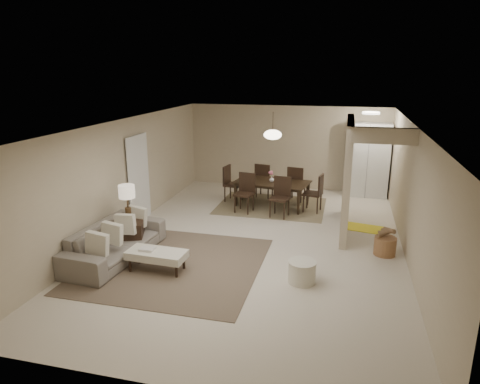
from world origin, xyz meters
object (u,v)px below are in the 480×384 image
(sofa, at_px, (115,242))
(dining_table, at_px, (271,194))
(wicker_basket, at_px, (385,246))
(round_pouf, at_px, (302,272))
(pantry_cabinet, at_px, (367,160))
(side_table, at_px, (130,235))
(ottoman_bench, at_px, (157,255))

(sofa, distance_m, dining_table, 4.60)
(wicker_basket, height_order, dining_table, dining_table)
(sofa, height_order, round_pouf, sofa)
(pantry_cabinet, bearing_deg, sofa, -130.52)
(pantry_cabinet, height_order, dining_table, pantry_cabinet)
(sofa, relative_size, dining_table, 1.22)
(pantry_cabinet, bearing_deg, wicker_basket, -86.42)
(pantry_cabinet, height_order, sofa, pantry_cabinet)
(round_pouf, relative_size, wicker_basket, 1.15)
(round_pouf, distance_m, dining_table, 4.25)
(sofa, height_order, side_table, sofa)
(round_pouf, height_order, dining_table, dining_table)
(pantry_cabinet, height_order, side_table, pantry_cabinet)
(sofa, height_order, dining_table, sofa)
(sofa, xyz_separation_m, ottoman_bench, (0.99, -0.30, -0.04))
(dining_table, bearing_deg, sofa, -110.91)
(pantry_cabinet, relative_size, sofa, 0.90)
(side_table, xyz_separation_m, wicker_basket, (5.01, 0.95, -0.11))
(ottoman_bench, distance_m, dining_table, 4.47)
(ottoman_bench, xyz_separation_m, dining_table, (1.35, 4.26, 0.03))
(round_pouf, height_order, wicker_basket, round_pouf)
(ottoman_bench, relative_size, wicker_basket, 2.57)
(pantry_cabinet, relative_size, side_table, 3.58)
(sofa, relative_size, ottoman_bench, 2.15)
(wicker_basket, bearing_deg, ottoman_bench, -156.96)
(round_pouf, bearing_deg, ottoman_bench, -175.64)
(dining_table, bearing_deg, wicker_basket, -33.24)
(round_pouf, bearing_deg, dining_table, 107.06)
(side_table, height_order, wicker_basket, side_table)
(ottoman_bench, bearing_deg, wicker_basket, 25.67)
(wicker_basket, bearing_deg, sofa, -164.22)
(pantry_cabinet, distance_m, wicker_basket, 4.28)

